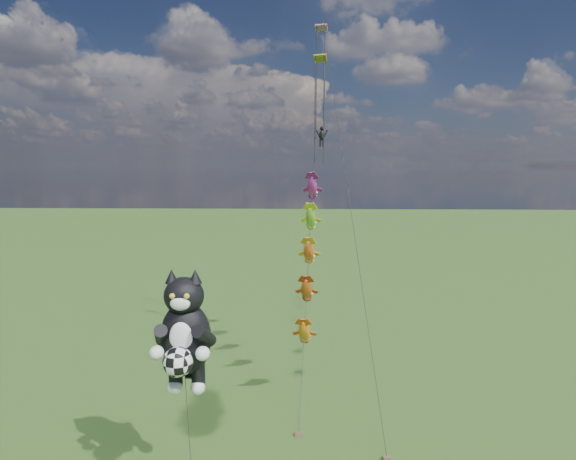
{
  "coord_description": "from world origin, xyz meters",
  "views": [
    {
      "loc": [
        10.09,
        -23.13,
        15.39
      ],
      "look_at": [
        8.77,
        11.54,
        10.77
      ],
      "focal_mm": 30.0,
      "sensor_mm": 36.0,
      "label": 1
    }
  ],
  "objects": [
    {
      "name": "fish_windsock_rig",
      "position": [
        10.29,
        11.49,
        9.11
      ],
      "size": [
        1.5,
        15.94,
        16.24
      ],
      "rotation": [
        0.0,
        0.0,
        0.26
      ],
      "color": "brown",
      "rests_on": "ground"
    },
    {
      "name": "cat_kite_rig",
      "position": [
        4.34,
        -1.39,
        7.59
      ],
      "size": [
        2.95,
        4.34,
        10.61
      ],
      "rotation": [
        0.0,
        0.0,
        0.3
      ],
      "color": "brown",
      "rests_on": "ground"
    },
    {
      "name": "parafoil_rig",
      "position": [
        11.36,
        14.94,
        19.27
      ],
      "size": [
        4.03,
        17.22,
        27.96
      ],
      "rotation": [
        0.0,
        0.0,
        0.28
      ],
      "color": "brown",
      "rests_on": "ground"
    },
    {
      "name": "ground",
      "position": [
        0.0,
        0.0,
        0.0
      ],
      "size": [
        300.0,
        300.0,
        0.0
      ],
      "primitive_type": "plane",
      "color": "#1B3E0F"
    }
  ]
}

